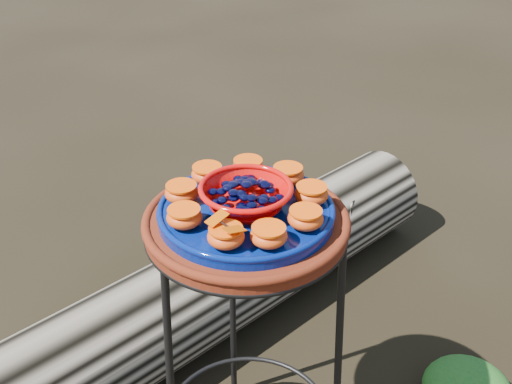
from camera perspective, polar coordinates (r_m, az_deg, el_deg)
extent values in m
cylinder|color=#53230D|center=(1.26, -0.88, -2.91)|extent=(0.40, 0.40, 0.03)
cylinder|color=#070E46|center=(1.25, -0.89, -1.85)|extent=(0.34, 0.34, 0.02)
ellipsoid|color=#BC3307|center=(1.13, -2.69, -3.98)|extent=(0.07, 0.07, 0.04)
ellipsoid|color=#BC3307|center=(1.13, 1.14, -3.92)|extent=(0.07, 0.07, 0.04)
ellipsoid|color=#BC3307|center=(1.18, 4.42, -2.38)|extent=(0.07, 0.07, 0.04)
ellipsoid|color=#BC3307|center=(1.25, 4.94, -0.21)|extent=(0.07, 0.07, 0.04)
ellipsoid|color=#BC3307|center=(1.32, 2.85, 1.52)|extent=(0.07, 0.07, 0.04)
ellipsoid|color=#BC3307|center=(1.34, -0.71, 2.18)|extent=(0.07, 0.07, 0.04)
ellipsoid|color=#BC3307|center=(1.32, -4.34, 1.58)|extent=(0.07, 0.07, 0.04)
ellipsoid|color=#BC3307|center=(1.26, -6.63, -0.09)|extent=(0.07, 0.07, 0.04)
ellipsoid|color=#BC3307|center=(1.19, -6.39, -2.25)|extent=(0.07, 0.07, 0.04)
ellipsoid|color=#174A19|center=(2.07, -5.86, -9.45)|extent=(0.35, 0.35, 0.18)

